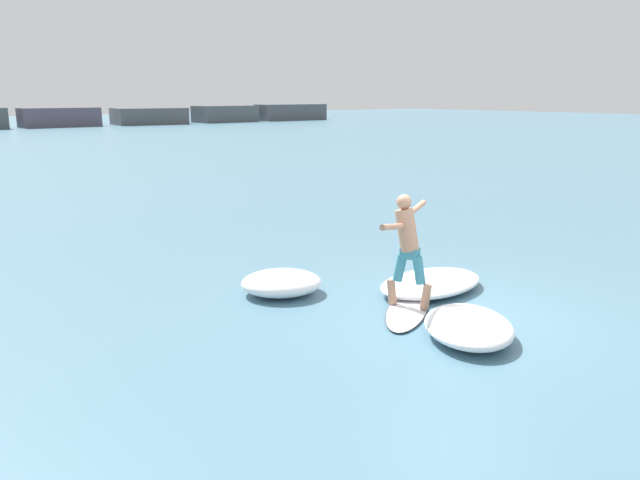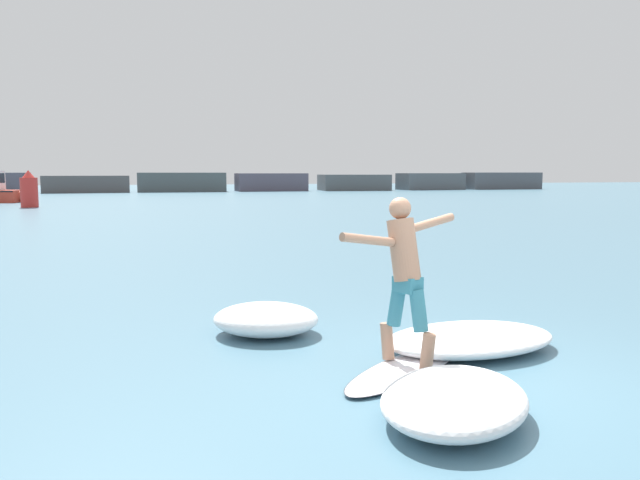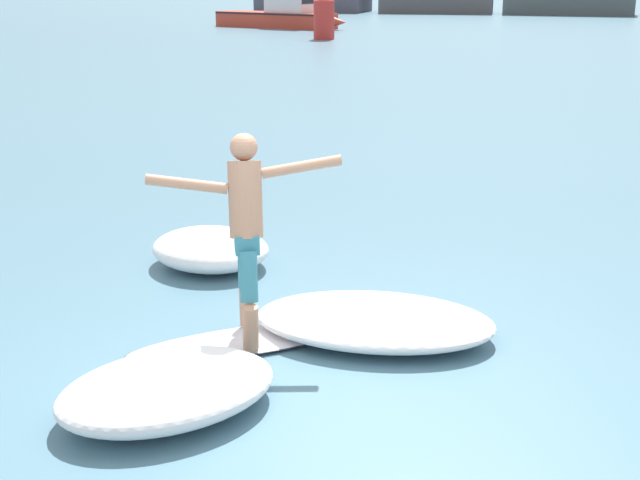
# 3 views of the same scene
# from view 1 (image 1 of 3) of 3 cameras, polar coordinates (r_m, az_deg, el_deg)

# --- Properties ---
(ground_plane) EXTENTS (200.00, 200.00, 0.00)m
(ground_plane) POSITION_cam_1_polar(r_m,az_deg,el_deg) (9.78, 11.98, -6.60)
(ground_plane) COLOR slate
(rock_jetty_breakwater) EXTENTS (66.06, 5.25, 2.00)m
(rock_jetty_breakwater) POSITION_cam_1_polar(r_m,az_deg,el_deg) (70.00, -23.54, 10.22)
(rock_jetty_breakwater) COLOR #504C59
(rock_jetty_breakwater) RESTS_ON ground
(surfboard) EXTENTS (2.11, 1.79, 0.20)m
(surfboard) POSITION_cam_1_polar(r_m,az_deg,el_deg) (9.84, 8.09, -6.12)
(surfboard) COLOR white
(surfboard) RESTS_ON ground
(surfer) EXTENTS (1.52, 0.83, 1.75)m
(surfer) POSITION_cam_1_polar(r_m,az_deg,el_deg) (9.53, 7.98, -0.16)
(surfer) COLOR tan
(surfer) RESTS_ON surfboard
(wave_foam_at_tail) EXTENTS (2.19, 1.46, 0.28)m
(wave_foam_at_tail) POSITION_cam_1_polar(r_m,az_deg,el_deg) (10.76, 10.10, -3.89)
(wave_foam_at_tail) COLOR white
(wave_foam_at_tail) RESTS_ON ground
(wave_foam_at_nose) EXTENTS (1.72, 1.65, 0.39)m
(wave_foam_at_nose) POSITION_cam_1_polar(r_m,az_deg,el_deg) (10.44, -3.55, -3.92)
(wave_foam_at_nose) COLOR white
(wave_foam_at_nose) RESTS_ON ground
(wave_foam_beside) EXTENTS (1.96, 2.02, 0.34)m
(wave_foam_beside) POSITION_cam_1_polar(r_m,az_deg,el_deg) (8.84, 13.42, -7.67)
(wave_foam_beside) COLOR white
(wave_foam_beside) RESTS_ON ground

